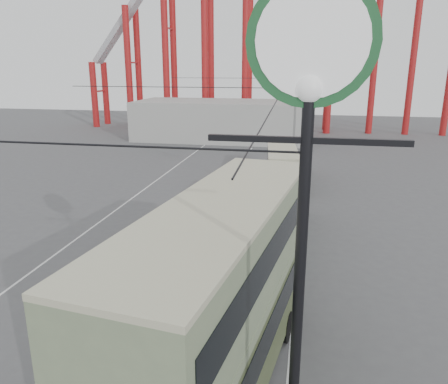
% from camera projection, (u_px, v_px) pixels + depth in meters
% --- Properties ---
extents(road_markings, '(12.52, 120.00, 0.01)m').
position_uv_depth(road_markings, '(215.00, 200.00, 31.82)').
color(road_markings, silver).
rests_on(road_markings, ground).
extents(lamp_post_near, '(3.20, 0.44, 10.80)m').
position_uv_depth(lamp_post_near, '(305.00, 167.00, 7.04)').
color(lamp_post_near, black).
rests_on(lamp_post_near, ground).
extents(lamp_post_mid, '(3.20, 0.44, 9.32)m').
position_uv_depth(lamp_post_mid, '(308.00, 144.00, 27.72)').
color(lamp_post_mid, black).
rests_on(lamp_post_mid, ground).
extents(lamp_post_far, '(3.20, 0.44, 9.32)m').
position_uv_depth(lamp_post_far, '(310.00, 110.00, 48.45)').
color(lamp_post_far, black).
rests_on(lamp_post_far, ground).
extents(lamp_post_distant, '(3.20, 0.44, 9.32)m').
position_uv_depth(lamp_post_distant, '(311.00, 97.00, 69.19)').
color(lamp_post_distant, black).
rests_on(lamp_post_distant, ground).
extents(fairground_shed, '(22.00, 10.00, 5.00)m').
position_uv_depth(fairground_shed, '(221.00, 120.00, 57.81)').
color(fairground_shed, '#9C9B97').
rests_on(fairground_shed, ground).
extents(double_decker_bus, '(4.32, 11.43, 5.99)m').
position_uv_depth(double_decker_bus, '(222.00, 292.00, 12.22)').
color(double_decker_bus, '#394525').
rests_on(double_decker_bus, ground).
extents(single_decker_green, '(3.19, 11.82, 3.31)m').
position_uv_depth(single_decker_green, '(259.00, 212.00, 23.50)').
color(single_decker_green, gray).
rests_on(single_decker_green, ground).
extents(single_decker_cream, '(3.30, 9.54, 2.91)m').
position_uv_depth(single_decker_cream, '(282.00, 163.00, 36.49)').
color(single_decker_cream, '#BAB795').
rests_on(single_decker_cream, ground).
extents(pedestrian, '(0.62, 0.42, 1.64)m').
position_uv_depth(pedestrian, '(218.00, 266.00, 19.47)').
color(pedestrian, black).
rests_on(pedestrian, ground).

